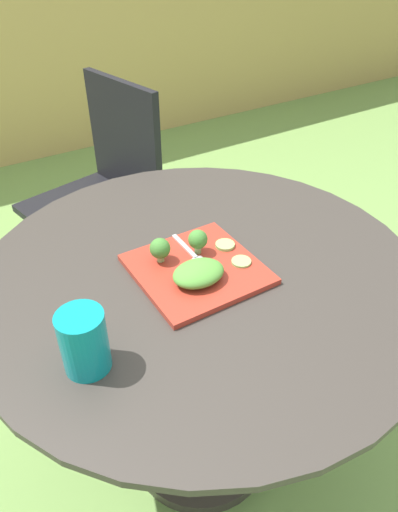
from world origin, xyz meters
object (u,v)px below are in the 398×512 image
at_px(drinking_glass, 84,344).
at_px(fork, 193,254).
at_px(patio_chair, 106,181).
at_px(salad_plate, 197,269).

relative_size(drinking_glass, fork, 0.81).
distance_m(patio_chair, drinking_glass, 1.16).
bearing_deg(fork, drinking_glass, -152.24).
bearing_deg(salad_plate, drinking_glass, -157.30).
xyz_separation_m(salad_plate, drinking_glass, (-0.31, -0.13, 0.05)).
height_order(patio_chair, fork, patio_chair).
height_order(salad_plate, drinking_glass, drinking_glass).
bearing_deg(drinking_glass, patio_chair, 67.13).
height_order(drinking_glass, fork, drinking_glass).
bearing_deg(drinking_glass, salad_plate, 22.70).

